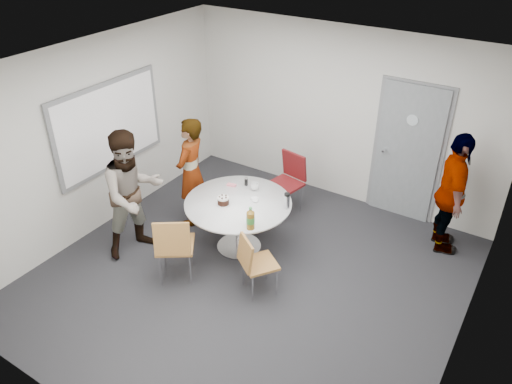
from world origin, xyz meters
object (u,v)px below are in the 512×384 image
Objects in this scene: person_left at (133,194)px; person_right at (452,194)px; whiteboard at (109,126)px; door at (407,153)px; chair_near_left at (174,243)px; table at (239,209)px; person_main at (191,172)px; chair_far at (289,177)px; chair_near_right at (253,260)px.

person_right is (3.50, 2.26, -0.03)m from person_left.
person_right is at bearing 21.93° from whiteboard.
door is 3.58m from chair_near_left.
person_main reaches higher than table.
door is at bearing 52.84° from table.
chair_near_left is 0.95m from person_left.
person_right is at bearing -161.07° from chair_far.
table is 0.83× the size of person_right.
person_right is (2.63, 2.50, 0.28)m from chair_near_left.
person_left reaches higher than person_right.
whiteboard is at bearing 90.57° from person_right.
table is (-1.55, -2.05, -0.39)m from door.
person_left is at bearing -30.78° from whiteboard.
chair_near_left is at bearing 91.50° from chair_far.
person_right is (4.35, 1.75, -0.59)m from whiteboard.
chair_near_left is 3.64m from person_right.
chair_near_left is 1.39m from person_main.
door reaches higher than person_left.
door reaches higher than person_main.
chair_far is (0.38, 2.19, -0.00)m from chair_near_left.
person_right is (1.70, 2.16, 0.37)m from chair_near_right.
door is 3.12m from person_main.
whiteboard is 2.18m from table.
table reaches higher than chair_far.
person_left reaches higher than person_main.
table is 1.40m from person_left.
table reaches higher than chair_near_left.
chair_far is 2.33m from person_left.
person_right reaches higher than table.
door is 2.23× the size of chair_far.
door is 2.60× the size of chair_near_right.
person_left reaches higher than chair_near_right.
chair_near_right is at bearing 117.92° from chair_far.
chair_near_right is (2.65, -0.41, -0.96)m from whiteboard.
chair_far is 0.58× the size of person_main.
chair_far is at bearing 34.64° from whiteboard.
person_main reaches higher than chair_near_right.
whiteboard is at bearing -173.28° from table.
door reaches higher than chair_near_left.
person_left is (-2.71, -2.79, -0.14)m from door.
chair_near_right is at bearing -8.72° from whiteboard.
door is 1.29× the size of person_main.
person_right is at bearing 100.71° from person_main.
door reaches higher than whiteboard.
person_right is (0.79, -0.53, -0.17)m from door.
person_left reaches higher than chair_far.
chair_near_right is at bearing -108.80° from door.
person_main is 0.97m from person_left.
chair_near_left is 0.58× the size of person_main.
chair_near_left is at bearing -106.68° from table.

